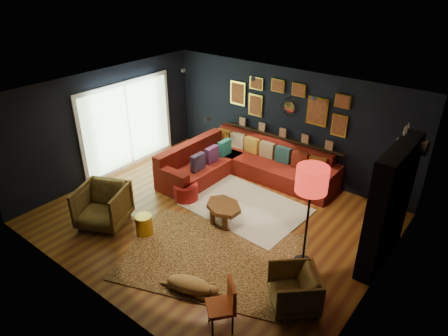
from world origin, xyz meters
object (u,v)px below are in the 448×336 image
Objects in this scene: armchair_left at (102,204)px; gold_stool at (144,225)px; orange_chair at (225,302)px; dog at (189,283)px; floor_lamp at (312,183)px; sectional at (241,165)px; pouf at (186,192)px; coffee_table at (223,208)px; armchair_right at (294,288)px.

armchair_left is 2.26× the size of gold_stool.
armchair_left is 3.54m from orange_chair.
dog is at bearing -152.57° from orange_chair.
floor_lamp is 1.80× the size of dog.
armchair_left is at bearing -107.00° from sectional.
pouf is (-0.32, -1.61, -0.11)m from sectional.
coffee_table is 1.91× the size of pouf.
pouf is at bearing 98.65° from gold_stool.
gold_stool is (0.89, 0.26, -0.26)m from armchair_left.
sectional is at bearing 48.43° from armchair_left.
orange_chair is 0.77× the size of dog.
armchair_left is (-0.68, -1.67, 0.25)m from pouf.
floor_lamp reaches higher than orange_chair.
dog is at bearing -18.94° from gold_stool.
sectional is 4.73× the size of armchair_right.
sectional is at bearing 145.60° from floor_lamp.
gold_stool is 0.50× the size of orange_chair.
floor_lamp reaches higher than armchair_right.
floor_lamp reaches higher than coffee_table.
gold_stool is 0.39× the size of dog.
floor_lamp is (3.72, 1.42, 1.15)m from armchair_left.
pouf reaches higher than dog.
orange_chair is (3.50, -0.52, 0.02)m from armchair_left.
orange_chair is 0.43× the size of floor_lamp.
armchair_right reaches higher than dog.
pouf is at bearing -177.96° from orange_chair.
sectional is 3.68× the size of armchair_left.
sectional is 3.02m from gold_stool.
pouf is at bearing -152.80° from armchair_right.
sectional reaches higher than pouf.
armchair_left is 4.14m from floor_lamp.
orange_chair is at bearing -16.81° from gold_stool.
floor_lamp reaches higher than armchair_left.
armchair_left reaches higher than pouf.
coffee_table reaches higher than pouf.
gold_stool reaches higher than pouf.
dog is at bearing -122.15° from floor_lamp.
orange_chair is at bearing -56.73° from sectional.
armchair_left reaches higher than coffee_table.
floor_lamp is at bearing 40.67° from dog.
orange_chair reaches higher than armchair_right.
gold_stool is (0.21, -1.41, -0.00)m from pouf.
orange_chair is at bearing -29.70° from dog.
orange_chair is (2.82, -2.20, 0.27)m from pouf.
gold_stool is at bearing -129.64° from armchair_right.
coffee_table is (0.90, -1.82, 0.05)m from sectional.
armchair_right is 1.76× the size of gold_stool.
coffee_table is 1.25× the size of orange_chair.
orange_chair is (2.50, -3.80, 0.16)m from sectional.
armchair_left is at bearing -126.64° from armchair_right.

